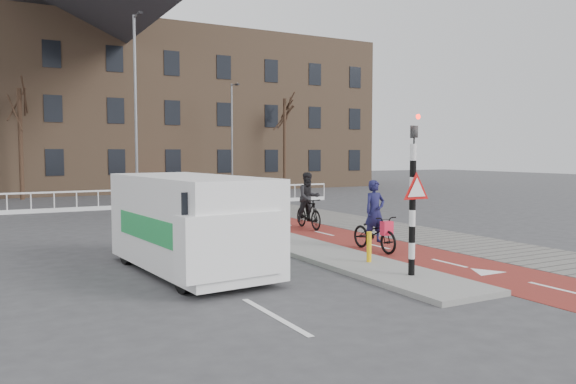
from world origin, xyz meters
name	(u,v)px	position (x,y,z in m)	size (l,w,h in m)	color
ground	(377,262)	(0.00, 0.00, 0.00)	(120.00, 120.00, 0.00)	#38383A
bike_lane	(262,219)	(1.50, 10.00, 0.01)	(2.50, 60.00, 0.01)	maroon
sidewalk	(318,215)	(4.30, 10.00, 0.01)	(3.00, 60.00, 0.01)	slate
curb_island	(281,241)	(-0.70, 4.00, 0.06)	(1.80, 16.00, 0.12)	gray
traffic_signal	(413,190)	(-0.60, -2.02, 1.99)	(0.80, 0.80, 3.68)	black
bollard	(369,247)	(-0.54, -0.36, 0.50)	(0.12, 0.12, 0.75)	yellow
cyclist_near	(375,227)	(0.93, 1.35, 0.69)	(0.69, 1.95, 2.02)	black
cyclist_far	(309,206)	(1.63, 6.29, 0.87)	(0.94, 1.99, 2.08)	black
van	(190,222)	(-4.62, 1.12, 1.19)	(2.61, 5.45, 2.27)	white
railing	(77,205)	(-5.00, 17.00, 0.31)	(28.00, 0.10, 0.99)	silver
townhouse_row	(74,84)	(-3.00, 32.00, 7.81)	(46.00, 10.00, 15.90)	#7F6047
tree_mid	(21,144)	(-6.91, 25.78, 3.32)	(0.26, 0.26, 6.64)	#311F15
tree_right	(285,145)	(10.69, 25.21, 3.39)	(0.24, 0.24, 6.78)	#311F15
streetlight_near	(136,117)	(-2.94, 13.44, 4.38)	(0.12, 0.12, 8.75)	slate
streetlight_right	(232,139)	(6.17, 24.43, 3.76)	(0.12, 0.12, 7.51)	slate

